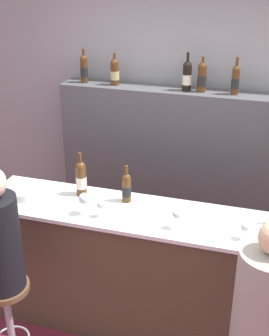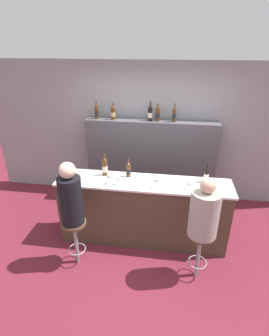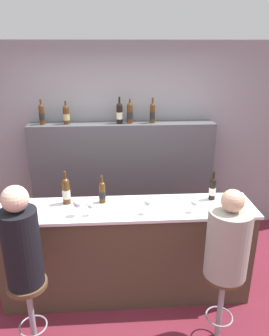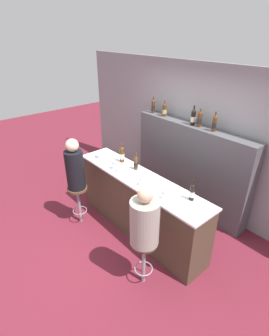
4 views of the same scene
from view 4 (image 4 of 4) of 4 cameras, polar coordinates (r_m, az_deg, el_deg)
ground_plane at (r=4.50m, az=-1.51°, el=-14.70°), size 16.00×16.00×0.00m
wall_back at (r=4.89m, az=14.07°, el=6.19°), size 6.40×0.05×2.60m
bar_counter at (r=4.29m, az=1.05°, el=-8.08°), size 2.55×0.55×1.04m
back_bar_cabinet at (r=4.93m, az=11.84°, el=0.22°), size 2.38×0.28×1.60m
wine_bottle_counter_0 at (r=4.43m, az=-2.74°, el=2.99°), size 0.08×0.08×0.35m
wine_bottle_counter_1 at (r=4.19m, az=0.30°, el=1.13°), size 0.07×0.07×0.29m
wine_bottle_counter_2 at (r=3.52m, az=12.44°, el=-5.13°), size 0.07×0.07×0.30m
wine_bottle_backbar_0 at (r=5.21m, az=4.10°, el=13.30°), size 0.07×0.07×0.31m
wine_bottle_backbar_1 at (r=5.01m, az=6.55°, el=12.48°), size 0.08×0.08×0.29m
wine_bottle_backbar_2 at (r=4.59m, az=12.68°, el=10.73°), size 0.08×0.08×0.33m
wine_bottle_backbar_3 at (r=4.52m, az=13.99°, el=10.29°), size 0.08×0.08×0.31m
wine_bottle_backbar_4 at (r=4.37m, az=17.00°, el=9.26°), size 0.07×0.07×0.32m
wine_glass_0 at (r=4.20m, az=-4.44°, el=1.18°), size 0.08×0.08×0.16m
wine_glass_1 at (r=4.13m, az=-3.39°, el=0.20°), size 0.07×0.07×0.13m
wine_glass_2 at (r=3.75m, az=1.57°, el=-2.41°), size 0.07×0.07×0.15m
wine_glass_3 at (r=3.50m, az=6.45°, el=-5.48°), size 0.07×0.07×0.13m
metal_bowl at (r=4.68m, az=-7.37°, el=2.71°), size 0.18×0.18×0.05m
bar_stool_left at (r=4.58m, az=-12.17°, el=-5.94°), size 0.33×0.33×0.71m
guest_seated_left at (r=4.30m, az=-12.90°, el=0.22°), size 0.30×0.30×0.87m
bar_stool_right at (r=3.50m, az=2.06°, el=-17.71°), size 0.33×0.33×0.71m
guest_seated_right at (r=3.16m, az=2.22°, el=-11.41°), size 0.36×0.36×0.78m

